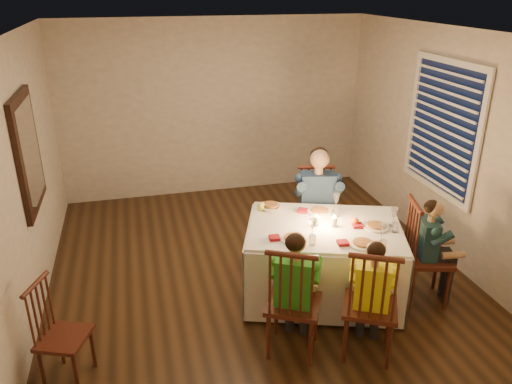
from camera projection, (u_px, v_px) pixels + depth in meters
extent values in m
plane|color=black|center=(256.00, 271.00, 5.66)|extent=(5.00, 5.00, 0.00)
cube|color=beige|center=(23.00, 183.00, 4.65)|extent=(0.02, 5.00, 2.60)
cube|color=beige|center=(448.00, 147.00, 5.67)|extent=(0.02, 5.00, 2.60)
cube|color=beige|center=(215.00, 108.00, 7.39)|extent=(4.50, 0.02, 2.60)
plane|color=white|center=(257.00, 32.00, 4.65)|extent=(5.00, 5.00, 0.00)
cube|color=silver|center=(325.00, 228.00, 4.94)|extent=(1.76, 1.50, 0.04)
cube|color=silver|center=(321.00, 236.00, 5.59)|extent=(1.46, 0.52, 0.74)
cube|color=silver|center=(325.00, 292.00, 4.59)|extent=(1.46, 0.52, 0.74)
cube|color=silver|center=(398.00, 265.00, 5.03)|extent=(0.38, 1.05, 0.74)
cube|color=silver|center=(249.00, 258.00, 5.14)|extent=(0.38, 1.05, 0.74)
cylinder|color=white|center=(320.00, 212.00, 5.22)|extent=(0.33, 0.33, 0.02)
cylinder|color=white|center=(294.00, 239.00, 4.66)|extent=(0.33, 0.33, 0.02)
cylinder|color=white|center=(363.00, 244.00, 4.57)|extent=(0.33, 0.33, 0.02)
cylinder|color=white|center=(376.00, 227.00, 4.90)|extent=(0.33, 0.33, 0.02)
cylinder|color=silver|center=(316.00, 221.00, 4.92)|extent=(0.06, 0.06, 0.10)
cylinder|color=silver|center=(334.00, 222.00, 4.90)|extent=(0.06, 0.06, 0.10)
sphere|color=#F9FF43|center=(261.00, 206.00, 5.26)|extent=(0.09, 0.09, 0.09)
sphere|color=orange|center=(355.00, 221.00, 4.94)|extent=(0.08, 0.08, 0.08)
imported|color=white|center=(271.00, 207.00, 5.28)|extent=(0.27, 0.27, 0.05)
cube|color=black|center=(28.00, 153.00, 4.84)|extent=(0.05, 0.95, 1.15)
cube|color=white|center=(31.00, 152.00, 4.85)|extent=(0.01, 0.78, 0.98)
cube|color=black|center=(444.00, 128.00, 5.68)|extent=(0.01, 1.20, 1.40)
cube|color=white|center=(443.00, 128.00, 5.67)|extent=(0.03, 1.34, 1.54)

